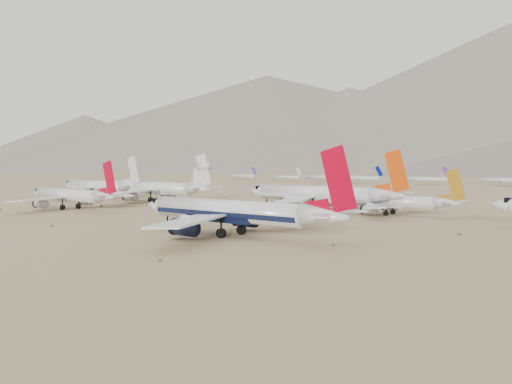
% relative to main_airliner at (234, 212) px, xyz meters
% --- Properties ---
extents(ground, '(7000.00, 7000.00, 0.00)m').
position_rel_main_airliner_xyz_m(ground, '(-1.95, 0.21, -5.06)').
color(ground, '#968057').
rests_on(ground, ground).
extents(main_airliner, '(52.16, 50.95, 18.41)m').
position_rel_main_airliner_xyz_m(main_airliner, '(0.00, 0.00, 0.00)').
color(main_airliner, white).
rests_on(main_airliner, ground).
extents(second_airliner, '(46.28, 45.23, 16.41)m').
position_rel_main_airliner_xyz_m(second_airliner, '(-85.41, 14.69, -0.47)').
color(second_airliner, white).
rests_on(second_airliner, ground).
extents(row2_gold_tail, '(39.66, 38.79, 14.12)m').
position_rel_main_airliner_xyz_m(row2_gold_tail, '(6.91, 63.52, -1.11)').
color(row2_gold_tail, white).
rests_on(row2_gold_tail, ground).
extents(row2_orange_tail, '(54.85, 53.66, 19.57)m').
position_rel_main_airliner_xyz_m(row2_orange_tail, '(-15.82, 60.29, 0.43)').
color(row2_orange_tail, white).
rests_on(row2_orange_tail, ground).
extents(row2_white_trijet, '(54.96, 53.71, 19.48)m').
position_rel_main_airliner_xyz_m(row2_white_trijet, '(-88.93, 55.94, 0.58)').
color(row2_white_trijet, white).
rests_on(row2_white_trijet, ground).
extents(row2_white_twin, '(53.04, 51.90, 18.95)m').
position_rel_main_airliner_xyz_m(row2_white_twin, '(-128.25, 54.26, 0.27)').
color(row2_white_twin, white).
rests_on(row2_white_twin, ground).
extents(distant_storage_row, '(480.50, 48.55, 13.30)m').
position_rel_main_airliner_xyz_m(distant_storage_row, '(-44.83, 315.72, -0.84)').
color(distant_storage_row, silver).
rests_on(distant_storage_row, ground).
extents(desert_scrub, '(247.37, 121.67, 0.63)m').
position_rel_main_airliner_xyz_m(desert_scrub, '(-13.03, -26.28, -4.78)').
color(desert_scrub, brown).
rests_on(desert_scrub, ground).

